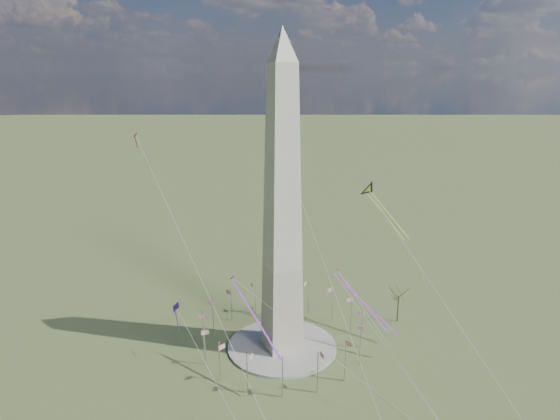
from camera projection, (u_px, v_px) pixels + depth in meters
name	position (u px, v px, depth m)	size (l,w,h in m)	color
ground	(282.00, 347.00, 165.51)	(2000.00, 2000.00, 0.00)	#516432
plaza	(282.00, 346.00, 165.40)	(36.00, 36.00, 0.80)	#9F9C91
washington_monument	(282.00, 208.00, 152.41)	(15.56, 15.56, 100.00)	#A8A38D
flagpole_ring	(282.00, 328.00, 163.52)	(54.40, 54.40, 13.00)	silver
tree_near	(399.00, 294.00, 179.71)	(8.60, 8.60, 15.04)	#443529
kite_delta_black	(371.00, 192.00, 167.35)	(9.53, 19.94, 16.23)	black
kite_diamond_purple	(176.00, 310.00, 154.87)	(2.04, 3.28, 10.33)	#431974
kite_streamer_left	(355.00, 293.00, 161.42)	(14.46, 21.35, 16.82)	#D52145
kite_streamer_mid	(248.00, 304.00, 144.49)	(7.73, 24.11, 16.89)	#D52145
kite_streamer_right	(354.00, 291.00, 175.09)	(9.19, 23.47, 16.71)	#D52145
kite_small_red	(135.00, 136.00, 157.94)	(1.55, 2.36, 5.09)	red
kite_small_white	(269.00, 114.00, 195.33)	(1.92, 1.69, 5.09)	white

